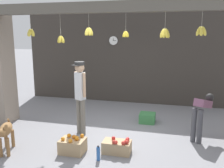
# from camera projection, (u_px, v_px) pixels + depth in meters

# --- Properties ---
(ground_plane) EXTENTS (60.00, 60.00, 0.00)m
(ground_plane) POSITION_uv_depth(u_px,v_px,m) (107.00, 136.00, 5.88)
(ground_plane) COLOR gray
(shop_back_wall) EXTENTS (7.53, 0.12, 3.05)m
(shop_back_wall) POSITION_uv_depth(u_px,v_px,m) (131.00, 59.00, 8.53)
(shop_back_wall) COLOR #38332D
(shop_back_wall) RESTS_ON ground_plane
(storefront_awning) EXTENTS (5.63, 0.31, 0.92)m
(storefront_awning) POSITION_uv_depth(u_px,v_px,m) (109.00, 9.00, 5.42)
(storefront_awning) COLOR #5B564C
(dog) EXTENTS (0.46, 0.80, 0.65)m
(dog) POSITION_uv_depth(u_px,v_px,m) (5.00, 132.00, 4.99)
(dog) COLOR olive
(dog) RESTS_ON ground_plane
(shopkeeper) EXTENTS (0.32, 0.31, 1.74)m
(shopkeeper) POSITION_uv_depth(u_px,v_px,m) (80.00, 92.00, 5.80)
(shopkeeper) COLOR #6B665B
(shopkeeper) RESTS_ON ground_plane
(worker_stooping) EXTENTS (0.50, 0.73, 1.00)m
(worker_stooping) POSITION_uv_depth(u_px,v_px,m) (202.00, 112.00, 5.55)
(worker_stooping) COLOR #424247
(worker_stooping) RESTS_ON ground_plane
(fruit_crate_oranges) EXTENTS (0.49, 0.39, 0.35)m
(fruit_crate_oranges) POSITION_uv_depth(u_px,v_px,m) (73.00, 145.00, 5.03)
(fruit_crate_oranges) COLOR tan
(fruit_crate_oranges) RESTS_ON ground_plane
(fruit_crate_apples) EXTENTS (0.56, 0.33, 0.32)m
(fruit_crate_apples) POSITION_uv_depth(u_px,v_px,m) (117.00, 146.00, 5.02)
(fruit_crate_apples) COLOR tan
(fruit_crate_apples) RESTS_ON ground_plane
(produce_box_green) EXTENTS (0.42, 0.39, 0.25)m
(produce_box_green) POSITION_uv_depth(u_px,v_px,m) (147.00, 118.00, 6.75)
(produce_box_green) COLOR #387A42
(produce_box_green) RESTS_ON ground_plane
(water_bottle) EXTENTS (0.07, 0.07, 0.29)m
(water_bottle) POSITION_uv_depth(u_px,v_px,m) (98.00, 153.00, 4.72)
(water_bottle) COLOR #2D60AD
(water_bottle) RESTS_ON ground_plane
(wall_clock) EXTENTS (0.31, 0.03, 0.31)m
(wall_clock) POSITION_uv_depth(u_px,v_px,m) (113.00, 41.00, 8.48)
(wall_clock) COLOR black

